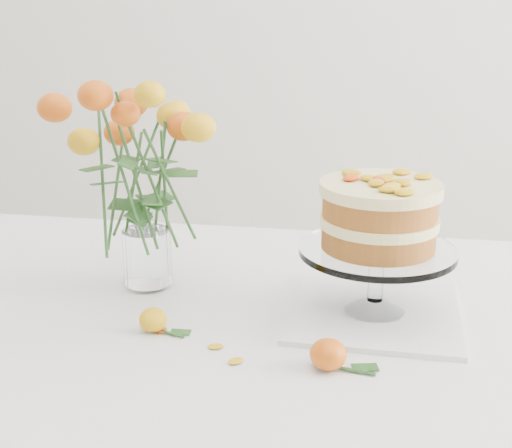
{
  "coord_description": "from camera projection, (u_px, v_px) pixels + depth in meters",
  "views": [
    {
      "loc": [
        0.21,
        -1.11,
        1.28
      ],
      "look_at": [
        0.01,
        0.05,
        0.9
      ],
      "focal_mm": 50.0,
      "sensor_mm": 36.0,
      "label": 1
    }
  ],
  "objects": [
    {
      "name": "table",
      "position": [
        245.0,
        353.0,
        1.26
      ],
      "size": [
        1.43,
        0.93,
        0.76
      ],
      "color": "tan",
      "rests_on": "ground"
    },
    {
      "name": "napkin",
      "position": [
        374.0,
        312.0,
        1.22
      ],
      "size": [
        0.29,
        0.29,
        0.01
      ],
      "primitive_type": "cube",
      "rotation": [
        0.0,
        0.0,
        -0.02
      ],
      "color": "silver",
      "rests_on": "table"
    },
    {
      "name": "cake_stand",
      "position": [
        379.0,
        222.0,
        1.17
      ],
      "size": [
        0.26,
        0.26,
        0.24
      ],
      "rotation": [
        0.0,
        0.0,
        0.32
      ],
      "color": "white",
      "rests_on": "napkin"
    },
    {
      "name": "rose_vase",
      "position": [
        142.0,
        150.0,
        1.26
      ],
      "size": [
        0.36,
        0.36,
        0.45
      ],
      "rotation": [
        0.0,
        0.0,
        -0.29
      ],
      "color": "white",
      "rests_on": "table"
    },
    {
      "name": "loose_rose_near",
      "position": [
        153.0,
        320.0,
        1.16
      ],
      "size": [
        0.08,
        0.05,
        0.04
      ],
      "rotation": [
        0.0,
        0.0,
        -0.36
      ],
      "color": "#F3A315",
      "rests_on": "table"
    },
    {
      "name": "loose_rose_far",
      "position": [
        328.0,
        355.0,
        1.04
      ],
      "size": [
        0.1,
        0.05,
        0.05
      ],
      "rotation": [
        0.0,
        0.0,
        -0.17
      ],
      "color": "#CD560A",
      "rests_on": "table"
    },
    {
      "name": "stray_petal_a",
      "position": [
        162.0,
        330.0,
        1.16
      ],
      "size": [
        0.03,
        0.02,
        0.0
      ],
      "primitive_type": "ellipsoid",
      "color": "gold",
      "rests_on": "table"
    },
    {
      "name": "stray_petal_b",
      "position": [
        216.0,
        347.0,
        1.11
      ],
      "size": [
        0.03,
        0.02,
        0.0
      ],
      "primitive_type": "ellipsoid",
      "color": "gold",
      "rests_on": "table"
    },
    {
      "name": "stray_petal_c",
      "position": [
        236.0,
        361.0,
        1.06
      ],
      "size": [
        0.03,
        0.02,
        0.0
      ],
      "primitive_type": "ellipsoid",
      "color": "gold",
      "rests_on": "table"
    }
  ]
}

